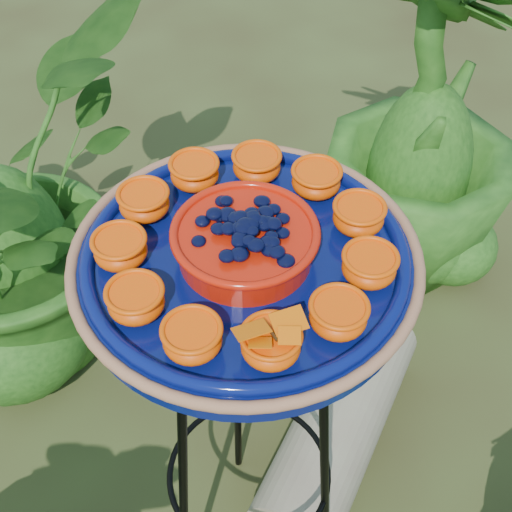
% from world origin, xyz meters
% --- Properties ---
extents(ground_plane, '(20.00, 20.00, 0.00)m').
position_xyz_m(ground_plane, '(0.00, 0.00, 0.00)').
color(ground_plane, '#322A16').
rests_on(ground_plane, ground).
extents(tripod_stand, '(0.36, 0.37, 0.89)m').
position_xyz_m(tripod_stand, '(-0.10, -0.06, 0.54)').
color(tripod_stand, black).
rests_on(tripod_stand, ground).
extents(feeder_dish, '(0.50, 0.50, 0.11)m').
position_xyz_m(feeder_dish, '(-0.10, -0.06, 0.94)').
color(feeder_dish, '#060F4F').
rests_on(feeder_dish, tripod_stand).
extents(driftwood_log, '(0.55, 0.58, 0.20)m').
position_xyz_m(driftwood_log, '(0.17, 0.10, 0.10)').
color(driftwood_log, gray).
rests_on(driftwood_log, ground).
extents(shrub_back_left, '(1.00, 1.05, 0.90)m').
position_xyz_m(shrub_back_left, '(-0.51, 0.70, 0.45)').
color(shrub_back_left, '#1A4512').
rests_on(shrub_back_left, ground).
extents(shrub_back_right, '(0.77, 0.77, 0.97)m').
position_xyz_m(shrub_back_right, '(0.60, 0.68, 0.49)').
color(shrub_back_right, '#1A4512').
rests_on(shrub_back_right, ground).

